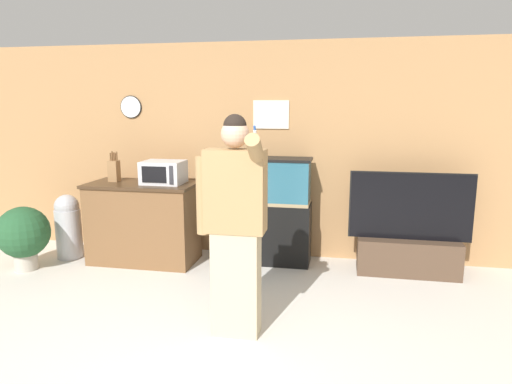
{
  "coord_description": "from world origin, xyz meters",
  "views": [
    {
      "loc": [
        0.93,
        -2.38,
        1.87
      ],
      "look_at": [
        0.13,
        1.79,
        1.05
      ],
      "focal_mm": 32.0,
      "sensor_mm": 36.0,
      "label": 1
    }
  ],
  "objects_px": {
    "person_standing": "(235,224)",
    "potted_plant": "(23,234)",
    "trash_bin": "(68,225)",
    "knife_block": "(114,170)",
    "microwave": "(164,172)",
    "counter_island": "(144,222)",
    "aquarium_on_stand": "(267,211)",
    "tv_on_stand": "(408,245)"
  },
  "relations": [
    {
      "from": "knife_block",
      "to": "tv_on_stand",
      "type": "bearing_deg",
      "value": 2.09
    },
    {
      "from": "counter_island",
      "to": "knife_block",
      "type": "height_order",
      "value": "knife_block"
    },
    {
      "from": "counter_island",
      "to": "trash_bin",
      "type": "distance_m",
      "value": 0.98
    },
    {
      "from": "aquarium_on_stand",
      "to": "microwave",
      "type": "bearing_deg",
      "value": -169.15
    },
    {
      "from": "potted_plant",
      "to": "trash_bin",
      "type": "distance_m",
      "value": 0.54
    },
    {
      "from": "person_standing",
      "to": "potted_plant",
      "type": "distance_m",
      "value": 2.93
    },
    {
      "from": "aquarium_on_stand",
      "to": "trash_bin",
      "type": "bearing_deg",
      "value": -172.85
    },
    {
      "from": "tv_on_stand",
      "to": "potted_plant",
      "type": "relative_size",
      "value": 1.8
    },
    {
      "from": "knife_block",
      "to": "aquarium_on_stand",
      "type": "distance_m",
      "value": 1.89
    },
    {
      "from": "aquarium_on_stand",
      "to": "knife_block",
      "type": "bearing_deg",
      "value": -173.53
    },
    {
      "from": "knife_block",
      "to": "counter_island",
      "type": "bearing_deg",
      "value": -6.78
    },
    {
      "from": "microwave",
      "to": "trash_bin",
      "type": "xyz_separation_m",
      "value": [
        -1.24,
        -0.08,
        -0.68
      ]
    },
    {
      "from": "aquarium_on_stand",
      "to": "tv_on_stand",
      "type": "distance_m",
      "value": 1.64
    },
    {
      "from": "counter_island",
      "to": "trash_bin",
      "type": "bearing_deg",
      "value": -176.85
    },
    {
      "from": "knife_block",
      "to": "trash_bin",
      "type": "relative_size",
      "value": 0.45
    },
    {
      "from": "microwave",
      "to": "knife_block",
      "type": "distance_m",
      "value": 0.64
    },
    {
      "from": "microwave",
      "to": "person_standing",
      "type": "xyz_separation_m",
      "value": [
        1.22,
        -1.54,
        -0.15
      ]
    },
    {
      "from": "microwave",
      "to": "trash_bin",
      "type": "bearing_deg",
      "value": -176.45
    },
    {
      "from": "person_standing",
      "to": "knife_block",
      "type": "bearing_deg",
      "value": 139.88
    },
    {
      "from": "person_standing",
      "to": "aquarium_on_stand",
      "type": "bearing_deg",
      "value": 91.17
    },
    {
      "from": "person_standing",
      "to": "counter_island",
      "type": "bearing_deg",
      "value": 134.35
    },
    {
      "from": "potted_plant",
      "to": "trash_bin",
      "type": "bearing_deg",
      "value": 62.9
    },
    {
      "from": "person_standing",
      "to": "potted_plant",
      "type": "height_order",
      "value": "person_standing"
    },
    {
      "from": "tv_on_stand",
      "to": "microwave",
      "type": "bearing_deg",
      "value": -177.01
    },
    {
      "from": "microwave",
      "to": "knife_block",
      "type": "height_order",
      "value": "knife_block"
    },
    {
      "from": "knife_block",
      "to": "potted_plant",
      "type": "bearing_deg",
      "value": -145.64
    },
    {
      "from": "aquarium_on_stand",
      "to": "person_standing",
      "type": "bearing_deg",
      "value": -88.83
    },
    {
      "from": "microwave",
      "to": "person_standing",
      "type": "height_order",
      "value": "person_standing"
    },
    {
      "from": "tv_on_stand",
      "to": "potted_plant",
      "type": "height_order",
      "value": "tv_on_stand"
    },
    {
      "from": "trash_bin",
      "to": "knife_block",
      "type": "bearing_deg",
      "value": 9.2
    },
    {
      "from": "tv_on_stand",
      "to": "person_standing",
      "type": "height_order",
      "value": "person_standing"
    },
    {
      "from": "counter_island",
      "to": "tv_on_stand",
      "type": "distance_m",
      "value": 3.07
    },
    {
      "from": "person_standing",
      "to": "trash_bin",
      "type": "distance_m",
      "value": 2.91
    },
    {
      "from": "knife_block",
      "to": "potted_plant",
      "type": "xyz_separation_m",
      "value": [
        -0.85,
        -0.58,
        -0.67
      ]
    },
    {
      "from": "aquarium_on_stand",
      "to": "potted_plant",
      "type": "relative_size",
      "value": 1.72
    },
    {
      "from": "counter_island",
      "to": "potted_plant",
      "type": "distance_m",
      "value": 1.33
    },
    {
      "from": "potted_plant",
      "to": "tv_on_stand",
      "type": "bearing_deg",
      "value": 9.36
    },
    {
      "from": "person_standing",
      "to": "potted_plant",
      "type": "bearing_deg",
      "value": 160.01
    },
    {
      "from": "knife_block",
      "to": "tv_on_stand",
      "type": "distance_m",
      "value": 3.52
    },
    {
      "from": "counter_island",
      "to": "knife_block",
      "type": "relative_size",
      "value": 3.56
    },
    {
      "from": "microwave",
      "to": "trash_bin",
      "type": "relative_size",
      "value": 0.59
    },
    {
      "from": "microwave",
      "to": "potted_plant",
      "type": "distance_m",
      "value": 1.72
    }
  ]
}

